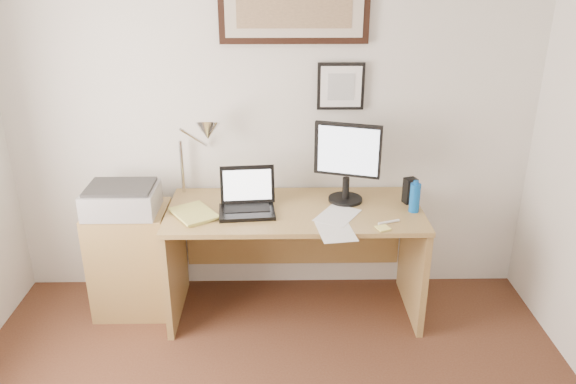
{
  "coord_description": "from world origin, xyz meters",
  "views": [
    {
      "loc": [
        0.05,
        -1.58,
        2.21
      ],
      "look_at": [
        0.1,
        1.43,
        0.95
      ],
      "focal_mm": 35.0,
      "sensor_mm": 36.0,
      "label": 1
    }
  ],
  "objects_px": {
    "side_cabinet": "(133,260)",
    "laptop": "(247,202)",
    "desk": "(294,236)",
    "book": "(178,218)",
    "printer": "(122,199)",
    "lcd_monitor": "(347,159)",
    "water_bottle": "(415,198)"
  },
  "relations": [
    {
      "from": "side_cabinet",
      "to": "desk",
      "type": "bearing_deg",
      "value": 1.89
    },
    {
      "from": "laptop",
      "to": "lcd_monitor",
      "type": "bearing_deg",
      "value": 11.93
    },
    {
      "from": "book",
      "to": "printer",
      "type": "height_order",
      "value": "printer"
    },
    {
      "from": "side_cabinet",
      "to": "water_bottle",
      "type": "bearing_deg",
      "value": -3.13
    },
    {
      "from": "book",
      "to": "printer",
      "type": "bearing_deg",
      "value": 156.68
    },
    {
      "from": "book",
      "to": "desk",
      "type": "height_order",
      "value": "book"
    },
    {
      "from": "side_cabinet",
      "to": "lcd_monitor",
      "type": "relative_size",
      "value": 1.4
    },
    {
      "from": "side_cabinet",
      "to": "book",
      "type": "distance_m",
      "value": 0.57
    },
    {
      "from": "water_bottle",
      "to": "laptop",
      "type": "bearing_deg",
      "value": 178.35
    },
    {
      "from": "water_bottle",
      "to": "side_cabinet",
      "type": "bearing_deg",
      "value": 176.87
    },
    {
      "from": "side_cabinet",
      "to": "printer",
      "type": "relative_size",
      "value": 1.66
    },
    {
      "from": "side_cabinet",
      "to": "lcd_monitor",
      "type": "height_order",
      "value": "lcd_monitor"
    },
    {
      "from": "book",
      "to": "desk",
      "type": "distance_m",
      "value": 0.79
    },
    {
      "from": "side_cabinet",
      "to": "printer",
      "type": "bearing_deg",
      "value": -106.21
    },
    {
      "from": "water_bottle",
      "to": "lcd_monitor",
      "type": "relative_size",
      "value": 0.35
    },
    {
      "from": "water_bottle",
      "to": "desk",
      "type": "xyz_separation_m",
      "value": [
        -0.74,
        0.13,
        -0.33
      ]
    },
    {
      "from": "side_cabinet",
      "to": "printer",
      "type": "height_order",
      "value": "printer"
    },
    {
      "from": "side_cabinet",
      "to": "water_bottle",
      "type": "distance_m",
      "value": 1.87
    },
    {
      "from": "desk",
      "to": "printer",
      "type": "relative_size",
      "value": 3.64
    },
    {
      "from": "side_cabinet",
      "to": "water_bottle",
      "type": "relative_size",
      "value": 3.98
    },
    {
      "from": "laptop",
      "to": "printer",
      "type": "bearing_deg",
      "value": 177.62
    },
    {
      "from": "side_cabinet",
      "to": "laptop",
      "type": "relative_size",
      "value": 2.03
    },
    {
      "from": "lcd_monitor",
      "to": "printer",
      "type": "distance_m",
      "value": 1.43
    },
    {
      "from": "book",
      "to": "desk",
      "type": "relative_size",
      "value": 0.18
    },
    {
      "from": "side_cabinet",
      "to": "book",
      "type": "bearing_deg",
      "value": -28.58
    },
    {
      "from": "water_bottle",
      "to": "laptop",
      "type": "distance_m",
      "value": 1.04
    },
    {
      "from": "side_cabinet",
      "to": "desk",
      "type": "distance_m",
      "value": 1.08
    },
    {
      "from": "book",
      "to": "printer",
      "type": "distance_m",
      "value": 0.41
    },
    {
      "from": "lcd_monitor",
      "to": "laptop",
      "type": "bearing_deg",
      "value": -168.07
    },
    {
      "from": "water_bottle",
      "to": "book",
      "type": "height_order",
      "value": "water_bottle"
    },
    {
      "from": "water_bottle",
      "to": "book",
      "type": "xyz_separation_m",
      "value": [
        -1.45,
        -0.1,
        -0.08
      ]
    },
    {
      "from": "desk",
      "to": "laptop",
      "type": "xyz_separation_m",
      "value": [
        -0.3,
        -0.1,
        0.29
      ]
    }
  ]
}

